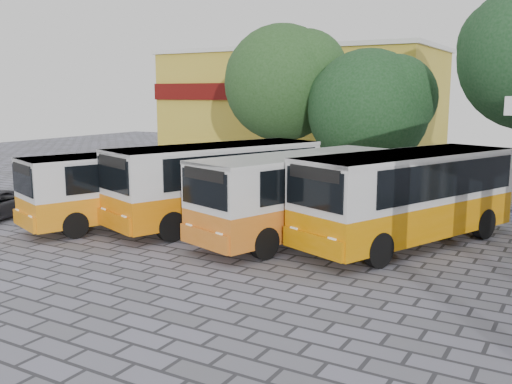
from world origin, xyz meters
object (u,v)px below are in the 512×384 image
Objects in this scene: bus_centre_right at (299,190)px; bus_far_left at (125,183)px; bus_far_right at (408,192)px; bus_centre_left at (217,179)px.

bus_far_left is at bearing -151.13° from bus_centre_right.
bus_centre_right reaches higher than bus_far_left.
bus_far_left is at bearing -144.88° from bus_far_right.
bus_centre_right is at bearing 15.10° from bus_centre_left.
bus_far_left is 7.03m from bus_centre_right.
bus_centre_left reaches higher than bus_centre_right.
bus_centre_left reaches higher than bus_far_left.
bus_far_right reaches higher than bus_far_left.
bus_far_left is 0.89× the size of bus_far_right.
bus_centre_left is at bearing 48.64° from bus_far_left.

